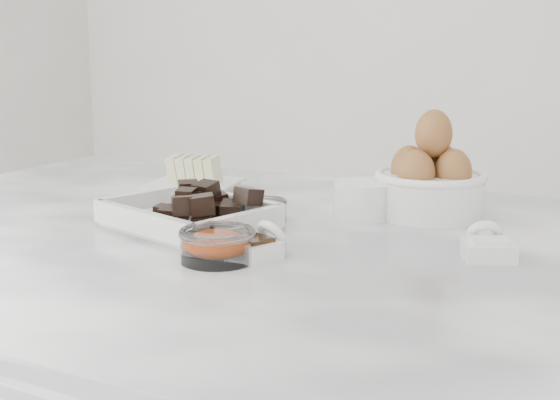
{
  "coord_description": "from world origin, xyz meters",
  "views": [
    {
      "loc": [
        0.45,
        -0.79,
        1.18
      ],
      "look_at": [
        0.02,
        0.03,
        0.98
      ],
      "focal_mm": 50.0,
      "sensor_mm": 36.0,
      "label": 1
    }
  ],
  "objects_px": {
    "butter_plate": "(191,179)",
    "vanilla_spoon": "(258,245)",
    "sugar_ramekin": "(363,198)",
    "egg_bowl": "(430,182)",
    "chocolate_dish": "(188,211)",
    "zest_bowl": "(217,244)",
    "salt_spoon": "(488,246)",
    "honey_bowl": "(262,210)"
  },
  "relations": [
    {
      "from": "sugar_ramekin",
      "to": "egg_bowl",
      "type": "relative_size",
      "value": 0.54
    },
    {
      "from": "butter_plate",
      "to": "chocolate_dish",
      "type": "bearing_deg",
      "value": -56.76
    },
    {
      "from": "zest_bowl",
      "to": "chocolate_dish",
      "type": "bearing_deg",
      "value": 135.91
    },
    {
      "from": "sugar_ramekin",
      "to": "butter_plate",
      "type": "bearing_deg",
      "value": 172.65
    },
    {
      "from": "egg_bowl",
      "to": "sugar_ramekin",
      "type": "bearing_deg",
      "value": -148.26
    },
    {
      "from": "chocolate_dish",
      "to": "vanilla_spoon",
      "type": "distance_m",
      "value": 0.16
    },
    {
      "from": "sugar_ramekin",
      "to": "salt_spoon",
      "type": "bearing_deg",
      "value": -31.74
    },
    {
      "from": "chocolate_dish",
      "to": "egg_bowl",
      "type": "relative_size",
      "value": 1.57
    },
    {
      "from": "chocolate_dish",
      "to": "butter_plate",
      "type": "xyz_separation_m",
      "value": [
        -0.13,
        0.2,
        -0.0
      ]
    },
    {
      "from": "chocolate_dish",
      "to": "zest_bowl",
      "type": "height_order",
      "value": "chocolate_dish"
    },
    {
      "from": "honey_bowl",
      "to": "vanilla_spoon",
      "type": "height_order",
      "value": "vanilla_spoon"
    },
    {
      "from": "zest_bowl",
      "to": "vanilla_spoon",
      "type": "relative_size",
      "value": 1.05
    },
    {
      "from": "chocolate_dish",
      "to": "butter_plate",
      "type": "height_order",
      "value": "butter_plate"
    },
    {
      "from": "honey_bowl",
      "to": "salt_spoon",
      "type": "height_order",
      "value": "salt_spoon"
    },
    {
      "from": "butter_plate",
      "to": "egg_bowl",
      "type": "xyz_separation_m",
      "value": [
        0.37,
        0.01,
        0.03
      ]
    },
    {
      "from": "honey_bowl",
      "to": "egg_bowl",
      "type": "bearing_deg",
      "value": 35.19
    },
    {
      "from": "egg_bowl",
      "to": "salt_spoon",
      "type": "relative_size",
      "value": 1.88
    },
    {
      "from": "chocolate_dish",
      "to": "salt_spoon",
      "type": "relative_size",
      "value": 2.95
    },
    {
      "from": "butter_plate",
      "to": "zest_bowl",
      "type": "distance_m",
      "value": 0.39
    },
    {
      "from": "salt_spoon",
      "to": "honey_bowl",
      "type": "bearing_deg",
      "value": 173.04
    },
    {
      "from": "sugar_ramekin",
      "to": "honey_bowl",
      "type": "distance_m",
      "value": 0.14
    },
    {
      "from": "chocolate_dish",
      "to": "honey_bowl",
      "type": "relative_size",
      "value": 3.55
    },
    {
      "from": "chocolate_dish",
      "to": "egg_bowl",
      "type": "bearing_deg",
      "value": 40.25
    },
    {
      "from": "butter_plate",
      "to": "sugar_ramekin",
      "type": "relative_size",
      "value": 1.9
    },
    {
      "from": "butter_plate",
      "to": "honey_bowl",
      "type": "xyz_separation_m",
      "value": [
        0.19,
        -0.12,
        -0.01
      ]
    },
    {
      "from": "vanilla_spoon",
      "to": "honey_bowl",
      "type": "bearing_deg",
      "value": 117.36
    },
    {
      "from": "butter_plate",
      "to": "vanilla_spoon",
      "type": "relative_size",
      "value": 1.93
    },
    {
      "from": "zest_bowl",
      "to": "salt_spoon",
      "type": "height_order",
      "value": "salt_spoon"
    },
    {
      "from": "honey_bowl",
      "to": "zest_bowl",
      "type": "relative_size",
      "value": 0.79
    },
    {
      "from": "egg_bowl",
      "to": "zest_bowl",
      "type": "bearing_deg",
      "value": -113.46
    },
    {
      "from": "sugar_ramekin",
      "to": "zest_bowl",
      "type": "bearing_deg",
      "value": -102.74
    },
    {
      "from": "chocolate_dish",
      "to": "salt_spoon",
      "type": "bearing_deg",
      "value": 6.57
    },
    {
      "from": "sugar_ramekin",
      "to": "chocolate_dish",
      "type": "bearing_deg",
      "value": -136.52
    },
    {
      "from": "zest_bowl",
      "to": "sugar_ramekin",
      "type": "bearing_deg",
      "value": 77.26
    },
    {
      "from": "chocolate_dish",
      "to": "zest_bowl",
      "type": "bearing_deg",
      "value": -44.09
    },
    {
      "from": "zest_bowl",
      "to": "salt_spoon",
      "type": "bearing_deg",
      "value": 30.27
    },
    {
      "from": "butter_plate",
      "to": "vanilla_spoon",
      "type": "bearing_deg",
      "value": -45.08
    },
    {
      "from": "egg_bowl",
      "to": "salt_spoon",
      "type": "xyz_separation_m",
      "value": [
        0.12,
        -0.17,
        -0.03
      ]
    },
    {
      "from": "vanilla_spoon",
      "to": "salt_spoon",
      "type": "relative_size",
      "value": 1.0
    },
    {
      "from": "egg_bowl",
      "to": "vanilla_spoon",
      "type": "xyz_separation_m",
      "value": [
        -0.11,
        -0.28,
        -0.03
      ]
    },
    {
      "from": "chocolate_dish",
      "to": "honey_bowl",
      "type": "distance_m",
      "value": 0.1
    },
    {
      "from": "egg_bowl",
      "to": "salt_spoon",
      "type": "height_order",
      "value": "egg_bowl"
    }
  ]
}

